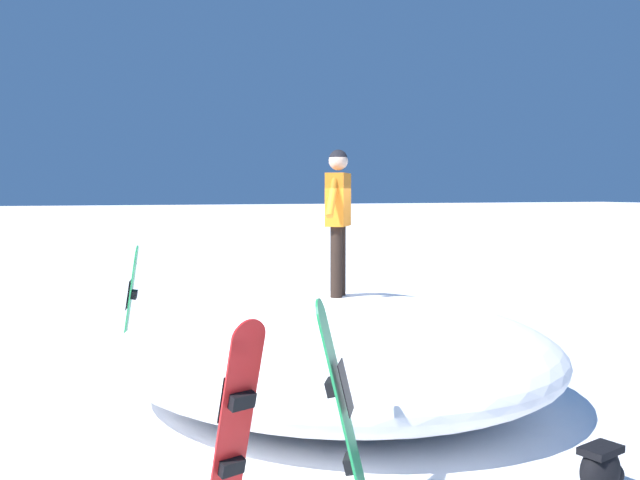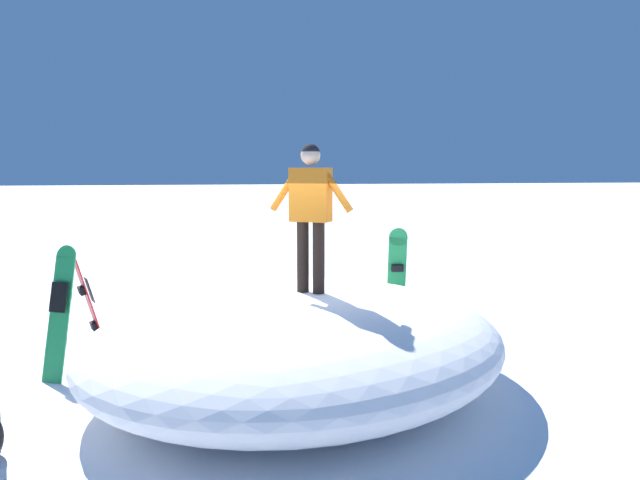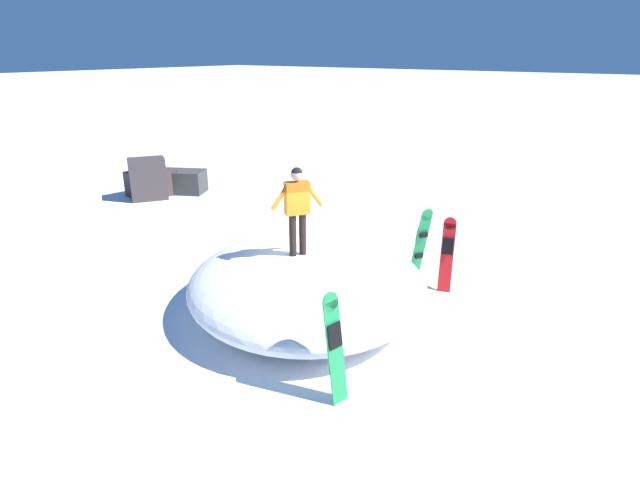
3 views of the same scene
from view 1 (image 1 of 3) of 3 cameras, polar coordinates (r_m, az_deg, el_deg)
The scene contains 7 objects.
ground at distance 7.94m, azimuth -1.18°, elevation -13.99°, with size 240.00×240.00×0.00m, color white.
snow_mound at distance 8.11m, azimuth 1.09°, elevation -9.14°, with size 5.30×4.73×1.22m, color white.
snowboarder_standing at distance 8.06m, azimuth 1.53°, elevation 2.64°, with size 0.66×0.90×1.74m.
snowboard_primary_upright at distance 5.09m, azimuth -7.01°, elevation -14.77°, with size 0.41×0.51×1.59m.
snowboard_secondary_upright at distance 5.08m, azimuth 1.94°, elevation -14.07°, with size 0.51×0.47×1.70m.
snowboard_tertiary_upright at distance 9.53m, azimuth -15.60°, elevation -5.48°, with size 0.34×0.35×1.74m.
backpack_near at distance 6.26m, azimuth 22.40°, elevation -17.30°, with size 0.65×0.37×0.42m.
Camera 1 is at (-2.63, -7.08, 2.46)m, focal length 38.36 mm.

